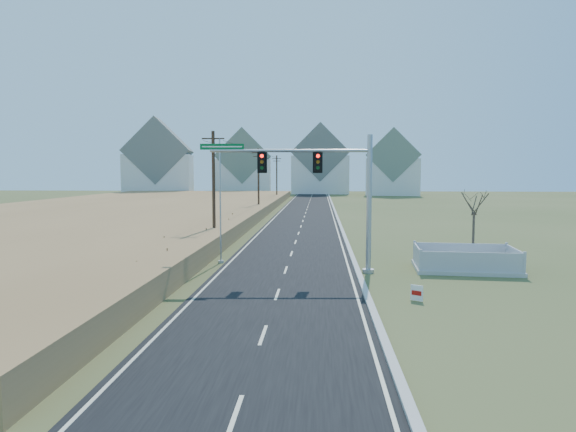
% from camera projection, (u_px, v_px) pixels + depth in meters
% --- Properties ---
extents(ground, '(260.00, 260.00, 0.00)m').
position_uv_depth(ground, '(281.00, 286.00, 25.94)').
color(ground, '#454E26').
rests_on(ground, ground).
extents(road, '(8.00, 180.00, 0.06)m').
position_uv_depth(road, '(306.00, 211.00, 75.66)').
color(road, black).
rests_on(road, ground).
extents(curb, '(0.30, 180.00, 0.18)m').
position_uv_depth(curb, '(335.00, 211.00, 75.40)').
color(curb, '#B2AFA8').
rests_on(curb, ground).
extents(reed_marsh, '(38.00, 110.00, 1.30)m').
position_uv_depth(reed_marsh, '(121.00, 211.00, 67.15)').
color(reed_marsh, '#A27849').
rests_on(reed_marsh, ground).
extents(utility_pole_near, '(1.80, 0.26, 9.00)m').
position_uv_depth(utility_pole_near, '(214.00, 186.00, 40.86)').
color(utility_pole_near, '#422D1E').
rests_on(utility_pole_near, ground).
extents(utility_pole_mid, '(1.80, 0.26, 9.00)m').
position_uv_depth(utility_pole_mid, '(259.00, 180.00, 70.69)').
color(utility_pole_mid, '#422D1E').
rests_on(utility_pole_mid, ground).
extents(utility_pole_far, '(1.80, 0.26, 9.00)m').
position_uv_depth(utility_pole_far, '(277.00, 178.00, 100.53)').
color(utility_pole_far, '#422D1E').
rests_on(utility_pole_far, ground).
extents(condo_nw, '(17.69, 13.38, 19.05)m').
position_uv_depth(condo_nw, '(159.00, 164.00, 127.08)').
color(condo_nw, silver).
rests_on(condo_nw, ground).
extents(condo_nnw, '(14.93, 11.17, 17.03)m').
position_uv_depth(condo_nnw, '(243.00, 167.00, 133.86)').
color(condo_nnw, silver).
rests_on(condo_nnw, ground).
extents(condo_n, '(15.27, 10.20, 18.54)m').
position_uv_depth(condo_n, '(320.00, 165.00, 136.54)').
color(condo_n, silver).
rests_on(condo_n, ground).
extents(condo_ne, '(14.12, 10.51, 16.52)m').
position_uv_depth(condo_ne, '(393.00, 168.00, 127.54)').
color(condo_ne, silver).
rests_on(condo_ne, ground).
extents(traffic_signal_mast, '(9.86, 0.94, 7.85)m').
position_uv_depth(traffic_signal_mast, '(335.00, 190.00, 28.95)').
color(traffic_signal_mast, '#9EA0A5').
rests_on(traffic_signal_mast, ground).
extents(fence_enclosure, '(6.16, 4.49, 1.33)m').
position_uv_depth(fence_enclosure, '(465.00, 265.00, 30.29)').
color(fence_enclosure, '#B7B5AD').
rests_on(fence_enclosure, ground).
extents(open_sign, '(0.51, 0.35, 0.71)m').
position_uv_depth(open_sign, '(417.00, 293.00, 22.90)').
color(open_sign, white).
rests_on(open_sign, ground).
extents(flagpole, '(0.35, 0.35, 7.83)m').
position_uv_depth(flagpole, '(220.00, 214.00, 32.34)').
color(flagpole, '#B7B5AD').
rests_on(flagpole, ground).
extents(bare_tree, '(1.84, 1.84, 4.88)m').
position_uv_depth(bare_tree, '(474.00, 202.00, 31.81)').
color(bare_tree, '#4C3F33').
rests_on(bare_tree, ground).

